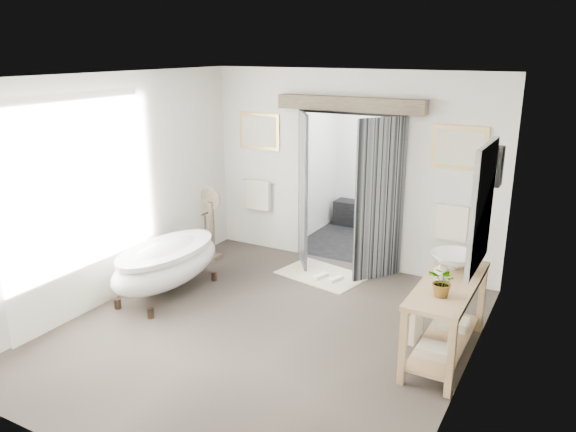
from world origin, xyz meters
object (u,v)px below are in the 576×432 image
at_px(clawfoot_tub, 167,263).
at_px(basin, 454,261).
at_px(rug, 322,275).
at_px(vanity, 444,312).

height_order(clawfoot_tub, basin, basin).
bearing_deg(basin, clawfoot_tub, -177.24).
distance_m(clawfoot_tub, rug, 2.24).
height_order(rug, basin, basin).
bearing_deg(clawfoot_tub, rug, 45.69).
distance_m(clawfoot_tub, vanity, 3.61).
distance_m(vanity, rug, 2.53).
bearing_deg(clawfoot_tub, basin, 9.82).
bearing_deg(rug, clawfoot_tub, -134.31).
relative_size(clawfoot_tub, basin, 3.60).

